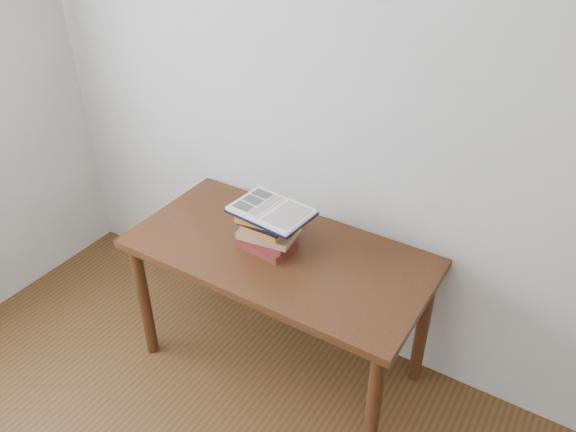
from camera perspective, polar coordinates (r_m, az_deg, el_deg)
The scene contains 3 objects.
desk at distance 2.57m, azimuth -0.91°, elevation -5.22°, with size 1.36×0.68×0.73m.
book_stack at distance 2.47m, azimuth -2.07°, elevation -1.43°, with size 0.26×0.22×0.19m.
open_book at distance 2.41m, azimuth -1.68°, elevation 0.54°, with size 0.36×0.27×0.03m.
Camera 1 is at (0.97, -0.30, 2.25)m, focal length 35.00 mm.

